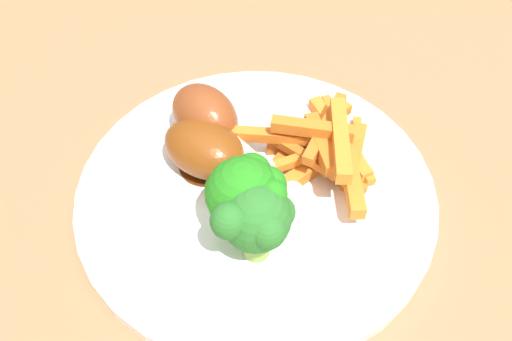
% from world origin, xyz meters
% --- Properties ---
extents(dining_table, '(1.14, 0.85, 0.70)m').
position_xyz_m(dining_table, '(0.00, 0.00, 0.61)').
color(dining_table, '#8E6B47').
rests_on(dining_table, ground_plane).
extents(dinner_plate, '(0.29, 0.29, 0.01)m').
position_xyz_m(dinner_plate, '(-0.05, 0.03, 0.71)').
color(dinner_plate, white).
rests_on(dinner_plate, dining_table).
extents(broccoli_floret_front, '(0.06, 0.06, 0.07)m').
position_xyz_m(broccoli_floret_front, '(-0.07, -0.03, 0.76)').
color(broccoli_floret_front, '#87AD4A').
rests_on(broccoli_floret_front, dinner_plate).
extents(broccoli_floret_middle, '(0.06, 0.06, 0.07)m').
position_xyz_m(broccoli_floret_middle, '(-0.07, -0.01, 0.76)').
color(broccoli_floret_middle, '#79A452').
rests_on(broccoli_floret_middle, dinner_plate).
extents(carrot_fries_pile, '(0.12, 0.14, 0.05)m').
position_xyz_m(carrot_fries_pile, '(0.01, 0.04, 0.73)').
color(carrot_fries_pile, orange).
rests_on(carrot_fries_pile, dinner_plate).
extents(chicken_drumstick_near, '(0.11, 0.11, 0.04)m').
position_xyz_m(chicken_drumstick_near, '(-0.08, 0.06, 0.74)').
color(chicken_drumstick_near, '#54220A').
rests_on(chicken_drumstick_near, dinner_plate).
extents(chicken_drumstick_far, '(0.08, 0.12, 0.05)m').
position_xyz_m(chicken_drumstick_far, '(-0.08, 0.09, 0.74)').
color(chicken_drumstick_far, '#5B2410').
rests_on(chicken_drumstick_far, dinner_plate).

